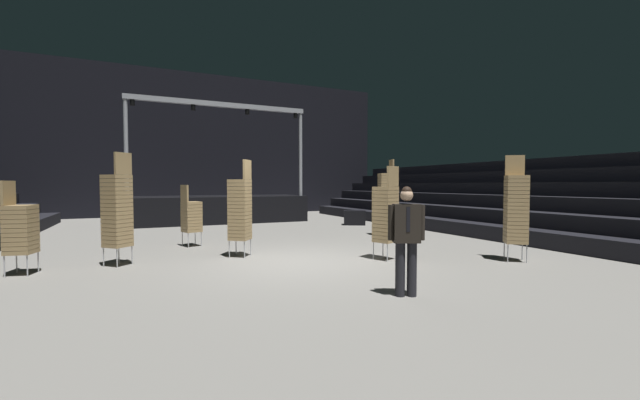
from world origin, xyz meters
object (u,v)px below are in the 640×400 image
object	(u,v)px
chair_stack_mid_left	(386,213)
chair_stack_mid_centre	(516,208)
man_with_tie	(406,235)
chair_stack_rear_left	(20,228)
chair_stack_rear_right	(191,216)
chair_stack_front_right	(117,209)
chair_stack_front_left	(240,208)
equipment_road_case	(354,218)
chair_stack_mid_right	(386,198)
stage_riser	(217,207)

from	to	relation	value
chair_stack_mid_left	chair_stack_mid_centre	distance (m)	2.91
man_with_tie	chair_stack_rear_left	bearing A→B (deg)	-11.83
chair_stack_rear_left	chair_stack_rear_right	distance (m)	4.01
man_with_tie	chair_stack_mid_centre	xyz separation A→B (m)	(3.95, 1.20, 0.24)
man_with_tie	chair_stack_front_right	xyz separation A→B (m)	(-4.14, 4.42, 0.24)
chair_stack_front_left	equipment_road_case	distance (m)	8.07
chair_stack_front_right	chair_stack_rear_left	world-z (taller)	chair_stack_front_right
chair_stack_mid_centre	equipment_road_case	distance (m)	8.39
chair_stack_mid_right	chair_stack_mid_left	bearing A→B (deg)	162.21
chair_stack_front_left	chair_stack_mid_left	xyz separation A→B (m)	(2.94, -1.77, -0.08)
chair_stack_front_right	man_with_tie	bearing A→B (deg)	-90.79
chair_stack_front_right	equipment_road_case	distance (m)	10.16
chair_stack_front_left	chair_stack_rear_right	xyz separation A→B (m)	(-0.88, 2.11, -0.29)
equipment_road_case	chair_stack_mid_right	bearing A→B (deg)	-103.04
chair_stack_front_right	chair_stack_rear_right	xyz separation A→B (m)	(1.72, 2.04, -0.34)
stage_riser	man_with_tie	xyz separation A→B (m)	(0.49, -13.26, 0.29)
stage_riser	chair_stack_front_right	world-z (taller)	stage_riser
chair_stack_rear_right	equipment_road_case	world-z (taller)	chair_stack_rear_right
man_with_tie	chair_stack_front_right	distance (m)	6.06
chair_stack_mid_centre	chair_stack_rear_right	size ratio (longest dim) A/B	1.40
stage_riser	chair_stack_mid_right	size ratio (longest dim) A/B	3.06
man_with_tie	chair_stack_mid_right	xyz separation A→B (m)	(3.80, 6.04, 0.32)
chair_stack_front_right	chair_stack_mid_left	distance (m)	5.84
chair_stack_mid_left	chair_stack_front_right	bearing A→B (deg)	140.63
man_with_tie	chair_stack_mid_left	xyz separation A→B (m)	(1.40, 2.58, 0.11)
stage_riser	chair_stack_mid_left	distance (m)	10.85
man_with_tie	chair_stack_front_left	bearing A→B (deg)	-45.90
chair_stack_mid_right	chair_stack_mid_centre	world-z (taller)	chair_stack_mid_right
chair_stack_rear_left	chair_stack_front_right	bearing A→B (deg)	110.07
chair_stack_mid_centre	chair_stack_rear_left	world-z (taller)	chair_stack_mid_centre
chair_stack_front_right	chair_stack_rear_left	distance (m)	1.67
chair_stack_rear_left	chair_stack_rear_right	bearing A→B (deg)	137.88
chair_stack_front_left	chair_stack_rear_left	bearing A→B (deg)	127.99
man_with_tie	chair_stack_mid_centre	size ratio (longest dim) A/B	0.71
chair_stack_front_right	chair_stack_mid_centre	world-z (taller)	same
man_with_tie	chair_stack_rear_right	world-z (taller)	chair_stack_rear_right
chair_stack_front_left	chair_stack_rear_left	world-z (taller)	chair_stack_front_left
chair_stack_mid_centre	equipment_road_case	size ratio (longest dim) A/B	2.66
man_with_tie	chair_stack_mid_left	world-z (taller)	chair_stack_mid_left
man_with_tie	chair_stack_front_left	distance (m)	4.62
chair_stack_front_left	chair_stack_mid_centre	size ratio (longest dim) A/B	0.96
chair_stack_mid_centre	chair_stack_rear_right	distance (m)	8.26
chair_stack_front_right	chair_stack_mid_right	size ratio (longest dim) A/B	0.93
chair_stack_mid_right	chair_stack_rear_right	distance (m)	6.24
chair_stack_front_left	equipment_road_case	xyz separation A→B (m)	(6.14, 5.17, -0.85)
chair_stack_front_left	chair_stack_mid_right	xyz separation A→B (m)	(5.33, 1.69, 0.13)
stage_riser	chair_stack_mid_centre	world-z (taller)	stage_riser
man_with_tie	chair_stack_front_left	xyz separation A→B (m)	(-1.54, 4.35, 0.20)
chair_stack_mid_left	chair_stack_mid_right	bearing A→B (deg)	34.23
chair_stack_front_left	chair_stack_mid_centre	bearing A→B (deg)	-82.96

